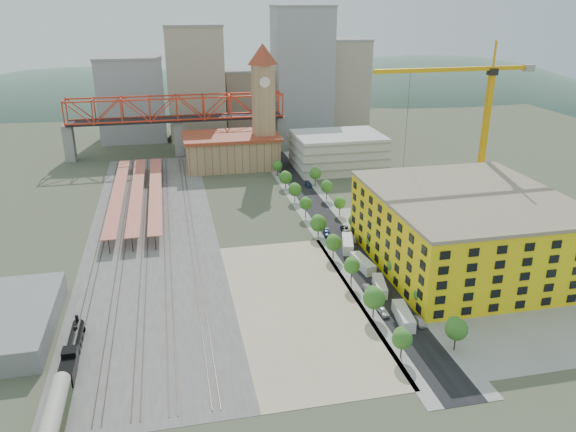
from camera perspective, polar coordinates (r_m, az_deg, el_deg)
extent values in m
plane|color=#474C38|center=(154.55, -0.20, -3.07)|extent=(400.00, 400.00, 0.00)
cube|color=#605E59|center=(167.93, -13.59, -1.65)|extent=(36.00, 165.00, 0.06)
cube|color=tan|center=(126.38, 1.02, -8.95)|extent=(28.00, 67.00, 0.06)
cube|color=black|center=(171.57, 3.98, -0.58)|extent=(12.00, 170.00, 0.06)
cube|color=gray|center=(170.21, 2.20, -0.73)|extent=(3.00, 170.00, 0.04)
cube|color=gray|center=(173.11, 5.73, -0.44)|extent=(3.00, 170.00, 0.04)
cube|color=gray|center=(153.07, 18.20, -4.45)|extent=(50.00, 90.00, 0.06)
cube|color=#382B23|center=(169.11, -18.57, -1.98)|extent=(0.12, 160.00, 0.18)
cube|color=#382B23|center=(168.94, -18.08, -1.94)|extent=(0.12, 160.00, 0.18)
cube|color=#382B23|center=(168.46, -16.55, -1.83)|extent=(0.12, 160.00, 0.18)
cube|color=#382B23|center=(168.33, -16.06, -1.79)|extent=(0.12, 160.00, 0.18)
cube|color=#382B23|center=(168.02, -14.51, -1.68)|extent=(0.12, 160.00, 0.18)
cube|color=#382B23|center=(167.94, -14.03, -1.64)|extent=(0.12, 160.00, 0.18)
cube|color=#382B23|center=(167.79, -12.47, -1.53)|extent=(0.12, 160.00, 0.18)
cube|color=#382B23|center=(167.76, -11.98, -1.49)|extent=(0.12, 160.00, 0.18)
cube|color=#382B23|center=(167.79, -10.09, -1.34)|extent=(0.12, 160.00, 0.18)
cube|color=#382B23|center=(167.83, -9.60, -1.30)|extent=(0.12, 160.00, 0.18)
cube|color=#C76C4C|center=(193.09, -16.87, 2.29)|extent=(4.00, 80.00, 0.25)
cylinder|color=black|center=(193.71, -16.81, 1.74)|extent=(0.24, 0.24, 4.00)
cube|color=#C76C4C|center=(192.63, -15.10, 2.44)|extent=(4.00, 80.00, 0.25)
cylinder|color=black|center=(193.26, -15.05, 1.88)|extent=(0.24, 0.24, 4.00)
cube|color=#C76C4C|center=(192.36, -13.32, 2.58)|extent=(4.00, 80.00, 0.25)
cylinder|color=black|center=(192.99, -13.27, 2.01)|extent=(0.24, 0.24, 4.00)
cube|color=tan|center=(228.53, -5.76, 6.50)|extent=(36.00, 22.00, 12.00)
cube|color=#993821|center=(226.99, -5.82, 8.08)|extent=(38.00, 24.00, 1.20)
cube|color=tan|center=(225.26, -2.50, 10.02)|extent=(8.00, 8.00, 40.00)
pyramid|color=#993821|center=(221.57, -2.61, 17.14)|extent=(12.00, 12.00, 8.00)
cylinder|color=white|center=(218.98, -2.37, 13.42)|extent=(4.00, 0.30, 4.00)
cube|color=silver|center=(225.07, 5.09, 6.55)|extent=(34.00, 26.00, 14.00)
cube|color=gray|center=(252.52, -21.33, 6.91)|extent=(4.00, 6.00, 15.00)
cube|color=gray|center=(254.05, -0.73, 8.44)|extent=(4.00, 6.00, 15.00)
cube|color=gray|center=(249.26, -11.02, 7.80)|extent=(4.00, 6.00, 15.00)
cube|color=black|center=(247.59, -11.15, 9.60)|extent=(90.00, 9.00, 1.00)
cube|color=yellow|center=(148.11, 17.59, -1.44)|extent=(44.00, 50.00, 18.00)
cube|color=gray|center=(144.92, 17.99, 1.99)|extent=(44.60, 50.60, 0.80)
cube|color=#9EA0A3|center=(281.83, -15.57, 11.33)|extent=(30.00, 25.00, 38.00)
cube|color=#B2A58C|center=(275.79, -9.38, 13.08)|extent=(26.00, 22.00, 52.00)
cube|color=gray|center=(294.82, -4.08, 11.65)|extent=(24.00, 24.00, 30.00)
cube|color=#9EA0A3|center=(287.85, 1.43, 14.48)|extent=(28.00, 22.00, 60.00)
cube|color=#B2A58C|center=(300.11, 5.76, 13.12)|extent=(22.00, 20.00, 44.00)
cube|color=brown|center=(303.33, -7.03, 11.43)|extent=(20.00, 20.00, 26.00)
ellipsoid|color=#4C6B59|center=(422.06, -18.49, 1.89)|extent=(396.00, 216.00, 180.00)
ellipsoid|color=#4C6B59|center=(432.73, -2.18, 0.09)|extent=(484.00, 264.00, 220.00)
ellipsoid|color=#4C6B59|center=(460.36, 12.68, 3.78)|extent=(418.00, 228.00, 190.00)
cylinder|color=black|center=(118.15, -20.84, -11.59)|extent=(2.34, 11.23, 2.34)
cube|color=black|center=(113.01, -21.25, -13.14)|extent=(2.62, 2.81, 2.99)
cylinder|color=black|center=(121.26, -20.66, -9.74)|extent=(0.65, 0.65, 1.50)
sphere|color=black|center=(119.11, -20.80, -10.61)|extent=(0.94, 0.94, 0.94)
cone|color=black|center=(124.23, -20.38, -10.57)|extent=(2.43, 1.50, 2.43)
cube|color=black|center=(109.89, -21.51, -14.60)|extent=(2.62, 5.61, 2.62)
cube|color=#323E22|center=(99.69, -22.60, -18.63)|extent=(2.71, 16.84, 2.99)
cylinder|color=#ADA899|center=(98.72, -22.74, -17.91)|extent=(2.90, 16.84, 2.90)
cube|color=#E5A20E|center=(179.97, 19.17, 6.53)|extent=(1.53, 1.53, 43.08)
cube|color=black|center=(176.10, 20.07, 13.61)|extent=(2.39, 2.39, 1.91)
cube|color=#E5A20E|center=(166.87, 14.69, 14.16)|extent=(36.40, 1.85, 1.15)
cube|color=#E5A20E|center=(179.17, 21.70, 13.82)|extent=(11.51, 1.37, 1.15)
cube|color=gray|center=(182.49, 23.22, 13.66)|extent=(2.92, 2.45, 1.91)
cube|color=#E5A20E|center=(175.64, 20.27, 15.15)|extent=(0.48, 0.48, 7.66)
cube|color=silver|center=(121.92, 11.64, -9.94)|extent=(3.88, 10.10, 2.69)
cube|color=silver|center=(132.96, 9.30, -7.04)|extent=(4.14, 9.21, 2.44)
cube|color=silver|center=(142.72, 7.60, -4.83)|extent=(3.81, 10.03, 2.68)
cube|color=silver|center=(153.35, 6.06, -2.83)|extent=(5.25, 10.56, 2.79)
imported|color=silver|center=(124.02, 9.67, -9.56)|extent=(1.64, 4.05, 1.38)
imported|color=gray|center=(132.44, 8.03, -7.36)|extent=(1.96, 4.14, 1.31)
imported|color=black|center=(156.82, 4.49, -2.47)|extent=(2.68, 5.49, 1.50)
imported|color=navy|center=(161.45, 3.96, -1.77)|extent=(2.49, 4.80, 1.33)
imported|color=silver|center=(122.08, 13.25, -10.38)|extent=(1.89, 4.27, 1.43)
imported|color=gray|center=(158.40, 6.59, -2.30)|extent=(2.29, 4.67, 1.47)
imported|color=black|center=(164.68, 5.80, -1.36)|extent=(2.99, 5.13, 1.34)
imported|color=navy|center=(203.86, 2.09, 3.23)|extent=(2.30, 5.15, 1.47)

